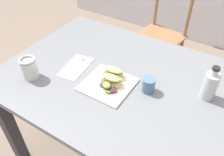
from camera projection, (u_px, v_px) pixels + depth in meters
ground_plane at (123, 143)px, 1.79m from camera, size 7.49×7.49×0.00m
dining_table at (128, 95)px, 1.31m from camera, size 1.41×0.95×0.74m
chair_wooden_far at (161, 35)px, 2.17m from camera, size 0.46×0.46×0.87m
plate_lunch at (108, 84)px, 1.20m from camera, size 0.25×0.25×0.01m
sandwich_half_front at (111, 80)px, 1.18m from camera, size 0.10×0.06×0.06m
sandwich_half_back at (113, 72)px, 1.23m from camera, size 0.10×0.06×0.06m
salad_mixed_greens at (108, 86)px, 1.16m from camera, size 0.11×0.10×0.04m
napkin_folded at (76, 67)px, 1.32m from camera, size 0.15×0.23×0.00m
fork_on_napkin at (78, 65)px, 1.33m from camera, size 0.03×0.19×0.00m
bottle_cold_brew at (209, 87)px, 1.10m from camera, size 0.07×0.07×0.18m
mason_jar_iced_tea at (30, 69)px, 1.22m from camera, size 0.09×0.09×0.12m
cup_extra_side at (149, 85)px, 1.15m from camera, size 0.07×0.07×0.08m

